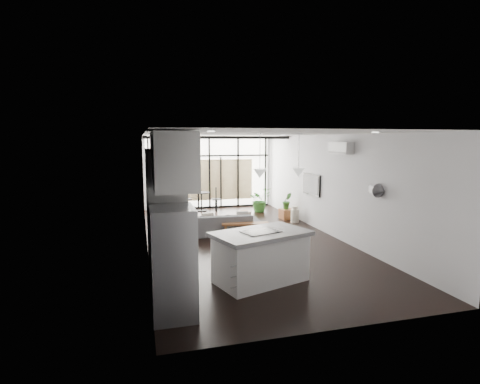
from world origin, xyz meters
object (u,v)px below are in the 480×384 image
fridge (173,262)px  tv (311,184)px  island (261,257)px  sofa (224,221)px  pouf (244,217)px  milk_can (295,214)px  console_bench (245,230)px

fridge → tv: size_ratio=1.52×
island → sofa: island is taller
island → pouf: bearing=59.9°
sofa → pouf: (0.99, 1.36, -0.21)m
pouf → milk_can: milk_can is taller
island → milk_can: 5.33m
island → milk_can: island is taller
console_bench → milk_can: milk_can is taller
console_bench → milk_can: bearing=46.0°
sofa → milk_can: (2.57, 0.91, -0.13)m
pouf → milk_can: size_ratio=0.85×
island → milk_can: size_ratio=3.33×
sofa → milk_can: bearing=-157.0°
island → fridge: 1.99m
milk_can → tv: bearing=-67.4°
milk_can → pouf: bearing=164.2°
console_bench → pouf: size_ratio=2.85×
island → pouf: (1.10, 5.05, -0.30)m
sofa → console_bench: sofa is taller
island → fridge: size_ratio=1.05×
console_bench → pouf: 1.96m
console_bench → pouf: console_bench is taller
fridge → milk_can: size_ratio=3.17×
fridge → milk_can: 7.11m
console_bench → sofa: bearing=143.5°
island → tv: bearing=35.7°
fridge → pouf: size_ratio=3.72×
fridge → sofa: bearing=68.7°
milk_can → sofa: bearing=-160.4°
sofa → tv: bearing=-170.6°
pouf → console_bench: bearing=-104.9°
pouf → tv: size_ratio=0.41×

